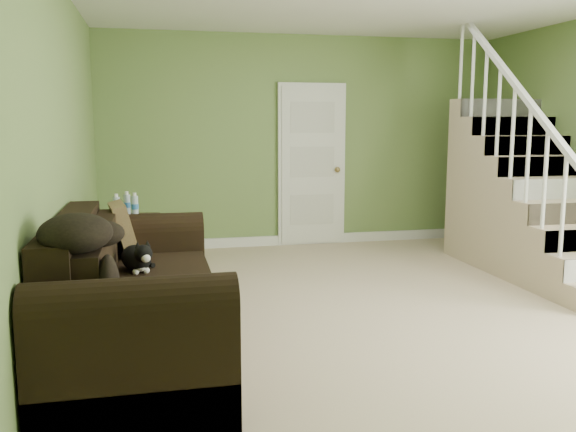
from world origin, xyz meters
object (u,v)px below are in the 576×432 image
sofa (131,305)px  cat (136,258)px  banana (179,305)px  side_table (128,250)px

sofa → cat: sofa is taller
sofa → cat: size_ratio=4.70×
sofa → banana: bearing=-66.2°
sofa → side_table: bearing=92.5°
banana → sofa: bearing=110.8°
banana → cat: bearing=101.9°
side_table → banana: bearing=-81.6°
cat → banana: bearing=-93.0°
side_table → banana: (0.37, -2.54, 0.20)m
cat → banana: (0.26, -0.96, -0.07)m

